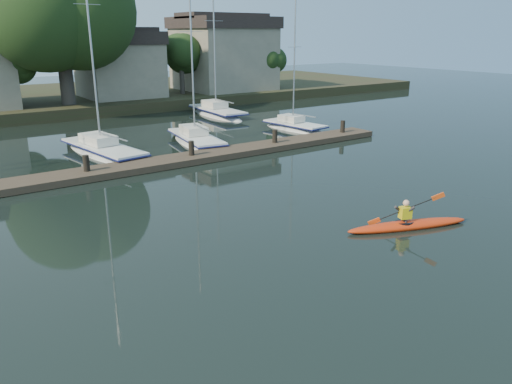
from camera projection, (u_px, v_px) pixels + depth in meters
ground at (315, 261)px, 16.22m from camera, size 160.00×160.00×0.00m
kayak at (407, 223)px, 18.89m from camera, size 4.94×2.34×1.60m
dock at (143, 166)px, 27.06m from camera, size 34.00×2.00×1.80m
sailboat_2 at (104, 158)px, 30.31m from camera, size 3.35×9.14×14.80m
sailboat_3 at (196, 147)px, 33.30m from camera, size 3.21×7.93×12.44m
sailboat_4 at (294, 132)px, 38.19m from camera, size 2.64×6.45×10.65m
sailboat_7 at (217, 118)px, 44.58m from camera, size 2.73×8.78×13.98m
shore at (47, 75)px, 47.49m from camera, size 90.00×25.25×12.75m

